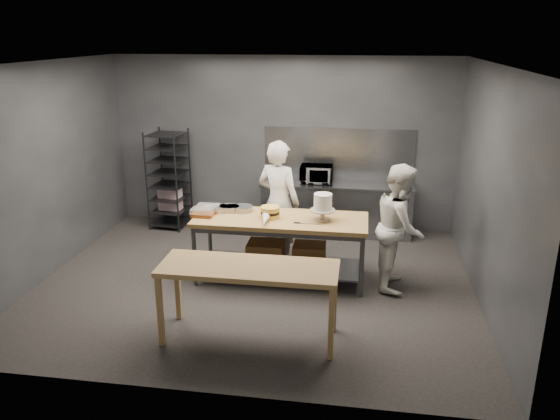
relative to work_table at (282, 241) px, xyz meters
name	(u,v)px	position (x,y,z in m)	size (l,w,h in m)	color
ground	(256,282)	(-0.34, -0.19, -0.57)	(6.00, 6.00, 0.00)	black
back_wall	(282,143)	(-0.34, 2.31, 0.93)	(6.00, 0.04, 3.00)	#4C4F54
work_table	(282,241)	(0.00, 0.00, 0.00)	(2.40, 0.90, 0.92)	olive
near_counter	(249,273)	(-0.13, -1.62, 0.24)	(2.00, 0.70, 0.90)	olive
back_counter	(336,208)	(0.66, 1.99, -0.12)	(2.60, 0.60, 0.90)	slate
splashback_panel	(339,154)	(0.66, 2.29, 0.78)	(2.60, 0.02, 0.90)	slate
speed_rack	(169,180)	(-2.32, 1.91, 0.28)	(0.66, 0.70, 1.75)	black
chef_behind	(279,202)	(-0.15, 0.67, 0.37)	(0.68, 0.45, 1.88)	white
chef_right	(400,227)	(1.61, 0.03, 0.29)	(0.84, 0.66, 1.73)	silver
microwave	(316,174)	(0.29, 1.99, 0.48)	(0.54, 0.37, 0.30)	black
frosted_cake_stand	(323,204)	(0.56, -0.03, 0.58)	(0.34, 0.34, 0.38)	#B4A890
layer_cake	(270,212)	(-0.16, -0.02, 0.43)	(0.26, 0.26, 0.16)	#F6C14E
cake_pans	(231,208)	(-0.77, 0.19, 0.39)	(0.61, 0.34, 0.07)	gray
piping_bag	(265,220)	(-0.19, -0.29, 0.41)	(0.12, 0.12, 0.38)	silver
offset_spatula	(303,223)	(0.32, -0.20, 0.35)	(0.36, 0.02, 0.02)	slate
pastry_clamshells	(205,210)	(-1.10, -0.01, 0.40)	(0.33, 0.40, 0.11)	#AA5822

